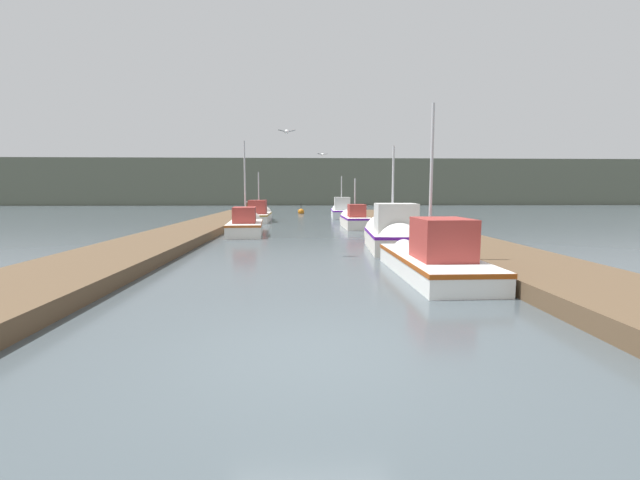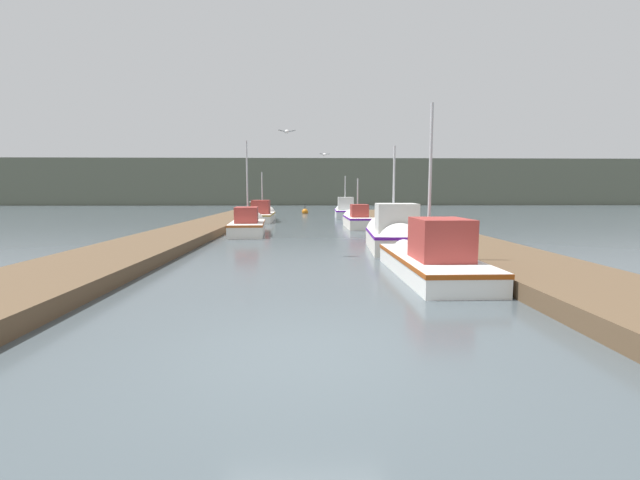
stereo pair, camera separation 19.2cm
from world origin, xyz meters
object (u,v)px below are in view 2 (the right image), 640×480
object	(u,v)px
fishing_boat_1	(392,234)
fishing_boat_3	(357,220)
fishing_boat_5	(345,211)
mooring_piling_0	(379,216)
mooring_piling_2	(258,209)
mooring_piling_1	(252,211)
fishing_boat_0	(423,255)
channel_buoy	(305,212)
fishing_boat_4	(263,215)
fishing_boat_2	(248,225)
seagull_1	(324,155)
seagull_lead	(287,132)

from	to	relation	value
fishing_boat_1	fishing_boat_3	xyz separation A→B (m)	(-0.24, 9.56, -0.10)
fishing_boat_5	mooring_piling_0	xyz separation A→B (m)	(1.15, -10.10, 0.13)
mooring_piling_2	mooring_piling_0	bearing A→B (deg)	-51.06
fishing_boat_1	mooring_piling_1	xyz separation A→B (m)	(-7.42, 16.42, 0.15)
fishing_boat_0	channel_buoy	bearing A→B (deg)	95.69
fishing_boat_4	channel_buoy	bearing A→B (deg)	72.93
fishing_boat_3	channel_buoy	distance (m)	16.26
fishing_boat_1	mooring_piling_1	size ratio (longest dim) A/B	3.57
fishing_boat_1	fishing_boat_2	bearing A→B (deg)	140.35
fishing_boat_1	mooring_piling_2	world-z (taller)	fishing_boat_1
mooring_piling_0	channel_buoy	bearing A→B (deg)	105.38
fishing_boat_5	mooring_piling_2	xyz separation A→B (m)	(-7.13, 0.15, 0.19)
fishing_boat_3	seagull_1	bearing A→B (deg)	-115.84
fishing_boat_1	fishing_boat_4	distance (m)	16.60
seagull_lead	fishing_boat_0	bearing A→B (deg)	-44.86
fishing_boat_4	mooring_piling_2	size ratio (longest dim) A/B	4.27
fishing_boat_4	mooring_piling_0	distance (m)	9.67
fishing_boat_4	seagull_lead	world-z (taller)	seagull_lead
fishing_boat_3	fishing_boat_4	world-z (taller)	fishing_boat_4
fishing_boat_4	fishing_boat_0	bearing A→B (deg)	-72.77
fishing_boat_4	seagull_1	distance (m)	11.62
channel_buoy	seagull_1	bearing A→B (deg)	-86.90
fishing_boat_4	fishing_boat_5	xyz separation A→B (m)	(6.34, 3.98, 0.08)
mooring_piling_2	channel_buoy	distance (m)	7.18
fishing_boat_2	fishing_boat_4	size ratio (longest dim) A/B	0.89
fishing_boat_1	seagull_1	xyz separation A→B (m)	(-2.38, 4.97, 3.36)
fishing_boat_3	mooring_piling_2	distance (m)	12.11
fishing_boat_1	seagull_1	distance (m)	6.45
fishing_boat_0	mooring_piling_0	bearing A→B (deg)	84.81
seagull_lead	mooring_piling_2	bearing A→B (deg)	89.85
channel_buoy	seagull_1	world-z (taller)	seagull_1
fishing_boat_1	mooring_piling_0	bearing A→B (deg)	87.31
fishing_boat_5	seagull_lead	distance (m)	21.75
fishing_boat_0	channel_buoy	distance (m)	30.28
fishing_boat_3	fishing_boat_4	distance (m)	8.47
fishing_boat_0	mooring_piling_0	xyz separation A→B (m)	(1.04, 13.75, 0.25)
fishing_boat_1	fishing_boat_5	distance (m)	19.26
fishing_boat_1	fishing_boat_5	bearing A→B (deg)	93.96
mooring_piling_1	channel_buoy	size ratio (longest dim) A/B	1.24
seagull_1	fishing_boat_1	bearing A→B (deg)	91.51
channel_buoy	seagull_1	distance (m)	20.89
fishing_boat_1	fishing_boat_2	size ratio (longest dim) A/B	0.90
mooring_piling_2	channel_buoy	xyz separation A→B (m)	(3.79, 6.08, -0.55)
fishing_boat_3	mooring_piling_0	distance (m)	1.32
fishing_boat_5	fishing_boat_2	bearing A→B (deg)	-112.27
fishing_boat_0	fishing_boat_2	distance (m)	12.12
fishing_boat_1	fishing_boat_4	size ratio (longest dim) A/B	0.80
mooring_piling_0	fishing_boat_2	bearing A→B (deg)	-155.27
fishing_boat_0	fishing_boat_1	world-z (taller)	fishing_boat_0
mooring_piling_0	mooring_piling_2	size ratio (longest dim) A/B	0.91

